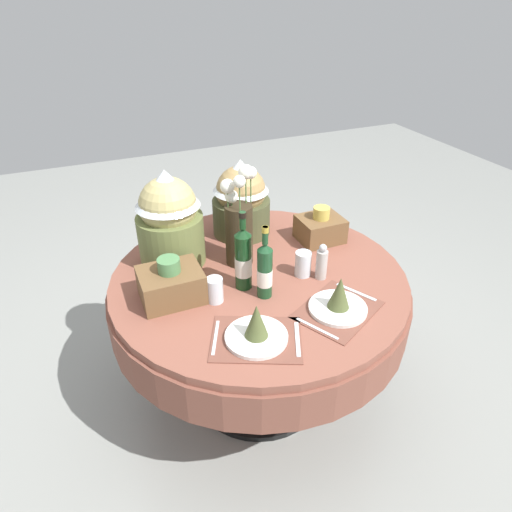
% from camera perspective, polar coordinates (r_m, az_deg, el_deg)
% --- Properties ---
extents(ground, '(8.00, 8.00, 0.00)m').
position_cam_1_polar(ground, '(2.57, 0.31, -16.11)').
color(ground, gray).
extents(dining_table, '(1.38, 1.38, 0.74)m').
position_cam_1_polar(dining_table, '(2.16, 0.35, -5.38)').
color(dining_table, brown).
rests_on(dining_table, ground).
extents(place_setting_left, '(0.42, 0.38, 0.16)m').
position_cam_1_polar(place_setting_left, '(1.70, 0.05, -9.28)').
color(place_setting_left, brown).
rests_on(place_setting_left, dining_table).
extents(place_setting_right, '(0.42, 0.39, 0.16)m').
position_cam_1_polar(place_setting_right, '(1.87, 10.39, -5.63)').
color(place_setting_right, brown).
rests_on(place_setting_right, dining_table).
extents(flower_vase, '(0.17, 0.14, 0.48)m').
position_cam_1_polar(flower_vase, '(2.08, -2.17, 3.88)').
color(flower_vase, '#332819').
rests_on(flower_vase, dining_table).
extents(wine_bottle_left, '(0.07, 0.07, 0.37)m').
position_cam_1_polar(wine_bottle_left, '(1.92, -1.62, -0.36)').
color(wine_bottle_left, '#143819').
rests_on(wine_bottle_left, dining_table).
extents(wine_bottle_right, '(0.07, 0.07, 0.33)m').
position_cam_1_polar(wine_bottle_right, '(1.88, 1.12, -1.83)').
color(wine_bottle_right, '#194223').
rests_on(wine_bottle_right, dining_table).
extents(tumbler_near_left, '(0.07, 0.07, 0.11)m').
position_cam_1_polar(tumbler_near_left, '(1.90, -5.22, -4.29)').
color(tumbler_near_left, silver).
rests_on(tumbler_near_left, dining_table).
extents(tumbler_mid, '(0.07, 0.07, 0.12)m').
position_cam_1_polar(tumbler_mid, '(2.06, 5.96, -0.99)').
color(tumbler_mid, silver).
rests_on(tumbler_mid, dining_table).
extents(pepper_mill, '(0.05, 0.05, 0.17)m').
position_cam_1_polar(pepper_mill, '(2.04, 8.29, -0.86)').
color(pepper_mill, '#B7B2AD').
rests_on(pepper_mill, dining_table).
extents(gift_tub_back_left, '(0.31, 0.31, 0.46)m').
position_cam_1_polar(gift_tub_back_left, '(2.10, -10.94, 5.08)').
color(gift_tub_back_left, olive).
rests_on(gift_tub_back_left, dining_table).
extents(gift_tub_back_centre, '(0.30, 0.30, 0.40)m').
position_cam_1_polar(gift_tub_back_centre, '(2.34, -1.92, 7.60)').
color(gift_tub_back_centre, '#474C2D').
rests_on(gift_tub_back_centre, dining_table).
extents(woven_basket_side_left, '(0.26, 0.21, 0.20)m').
position_cam_1_polar(woven_basket_side_left, '(1.92, -10.68, -3.46)').
color(woven_basket_side_left, brown).
rests_on(woven_basket_side_left, dining_table).
extents(woven_basket_side_right, '(0.22, 0.19, 0.19)m').
position_cam_1_polar(woven_basket_side_right, '(2.35, 8.10, 3.55)').
color(woven_basket_side_right, brown).
rests_on(woven_basket_side_right, dining_table).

